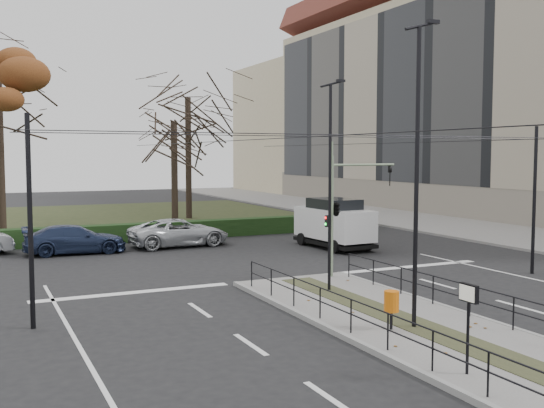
# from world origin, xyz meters

# --- Properties ---
(ground) EXTENTS (140.00, 140.00, 0.00)m
(ground) POSITION_xyz_m (0.00, 0.00, 0.00)
(ground) COLOR black
(ground) RESTS_ON ground
(median_island) EXTENTS (4.40, 15.00, 0.14)m
(median_island) POSITION_xyz_m (0.00, -2.50, 0.07)
(median_island) COLOR slate
(median_island) RESTS_ON ground
(sidewalk_east) EXTENTS (8.00, 90.00, 0.14)m
(sidewalk_east) POSITION_xyz_m (18.00, 22.00, 0.07)
(sidewalk_east) COLOR slate
(sidewalk_east) RESTS_ON ground
(park) EXTENTS (38.00, 26.00, 0.10)m
(park) POSITION_xyz_m (-6.00, 32.00, 0.05)
(park) COLOR #232C16
(park) RESTS_ON ground
(hedge) EXTENTS (38.00, 1.00, 1.00)m
(hedge) POSITION_xyz_m (-6.00, 18.60, 0.50)
(hedge) COLOR black
(hedge) RESTS_ON ground
(apartment_block) EXTENTS (13.09, 52.10, 21.64)m
(apartment_block) POSITION_xyz_m (27.97, 23.97, 10.39)
(apartment_block) COLOR tan
(apartment_block) RESTS_ON ground
(median_railing) EXTENTS (4.14, 13.24, 0.92)m
(median_railing) POSITION_xyz_m (0.00, -2.60, 0.98)
(median_railing) COLOR black
(median_railing) RESTS_ON median_island
(catenary) EXTENTS (20.00, 34.00, 6.00)m
(catenary) POSITION_xyz_m (0.00, 1.62, 3.42)
(catenary) COLOR black
(catenary) RESTS_ON ground
(traffic_light) EXTENTS (3.18, 1.82, 4.68)m
(traffic_light) POSITION_xyz_m (1.77, 4.41, 2.86)
(traffic_light) COLOR gray
(traffic_light) RESTS_ON median_island
(litter_bin) EXTENTS (0.41, 0.41, 1.05)m
(litter_bin) POSITION_xyz_m (-0.88, -2.78, 0.89)
(litter_bin) COLOR black
(litter_bin) RESTS_ON median_island
(info_panel) EXTENTS (0.11, 0.51, 1.97)m
(info_panel) POSITION_xyz_m (-1.51, -6.37, 1.69)
(info_panel) COLOR black
(info_panel) RESTS_ON median_island
(streetlamp_median_near) EXTENTS (0.70, 0.14, 8.32)m
(streetlamp_median_near) POSITION_xyz_m (-0.16, -2.86, 4.37)
(streetlamp_median_near) COLOR black
(streetlamp_median_near) RESTS_ON median_island
(streetlamp_median_far) EXTENTS (0.61, 0.12, 7.29)m
(streetlamp_median_far) POSITION_xyz_m (0.14, 2.23, 3.85)
(streetlamp_median_far) COLOR black
(streetlamp_median_far) RESTS_ON median_island
(parked_car_third) EXTENTS (4.98, 2.26, 1.41)m
(parked_car_third) POSITION_xyz_m (-6.53, 15.44, 0.71)
(parked_car_third) COLOR #1E2846
(parked_car_third) RESTS_ON ground
(parked_car_fourth) EXTENTS (5.42, 2.74, 1.47)m
(parked_car_fourth) POSITION_xyz_m (-1.15, 15.67, 0.73)
(parked_car_fourth) COLOR #B3B7BC
(parked_car_fourth) RESTS_ON ground
(white_van) EXTENTS (2.44, 5.00, 2.57)m
(white_van) POSITION_xyz_m (5.98, 11.69, 1.33)
(white_van) COLOR silver
(white_van) RESTS_ON ground
(bare_tree_center) EXTENTS (8.36, 8.36, 11.89)m
(bare_tree_center) POSITION_xyz_m (3.66, 28.86, 8.40)
(bare_tree_center) COLOR black
(bare_tree_center) RESTS_ON park
(bare_tree_near) EXTENTS (5.36, 5.36, 9.27)m
(bare_tree_near) POSITION_xyz_m (1.42, 25.02, 6.55)
(bare_tree_near) COLOR black
(bare_tree_near) RESTS_ON park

